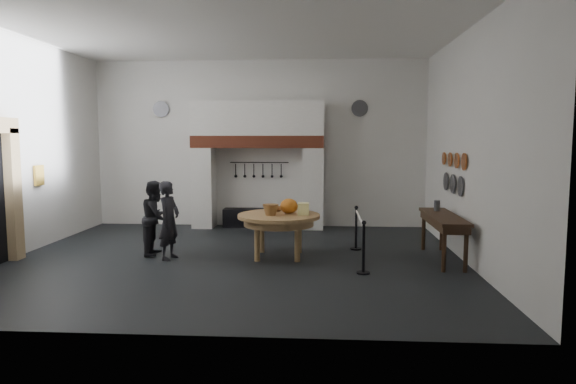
# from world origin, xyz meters

# --- Properties ---
(floor) EXTENTS (9.00, 8.00, 0.02)m
(floor) POSITION_xyz_m (0.00, 0.00, 0.00)
(floor) COLOR black
(floor) RESTS_ON ground
(ceiling) EXTENTS (9.00, 8.00, 0.02)m
(ceiling) POSITION_xyz_m (0.00, 0.00, 4.50)
(ceiling) COLOR silver
(ceiling) RESTS_ON wall_back
(wall_back) EXTENTS (9.00, 0.02, 4.50)m
(wall_back) POSITION_xyz_m (0.00, 4.00, 2.25)
(wall_back) COLOR silver
(wall_back) RESTS_ON floor
(wall_front) EXTENTS (9.00, 0.02, 4.50)m
(wall_front) POSITION_xyz_m (0.00, -4.00, 2.25)
(wall_front) COLOR silver
(wall_front) RESTS_ON floor
(wall_left) EXTENTS (0.02, 8.00, 4.50)m
(wall_left) POSITION_xyz_m (-4.50, 0.00, 2.25)
(wall_left) COLOR silver
(wall_left) RESTS_ON floor
(wall_right) EXTENTS (0.02, 8.00, 4.50)m
(wall_right) POSITION_xyz_m (4.50, 0.00, 2.25)
(wall_right) COLOR silver
(wall_right) RESTS_ON floor
(chimney_pier_left) EXTENTS (0.55, 0.70, 2.15)m
(chimney_pier_left) POSITION_xyz_m (-1.48, 3.65, 1.07)
(chimney_pier_left) COLOR silver
(chimney_pier_left) RESTS_ON floor
(chimney_pier_right) EXTENTS (0.55, 0.70, 2.15)m
(chimney_pier_right) POSITION_xyz_m (1.48, 3.65, 1.07)
(chimney_pier_right) COLOR silver
(chimney_pier_right) RESTS_ON floor
(hearth_brick_band) EXTENTS (3.50, 0.72, 0.32)m
(hearth_brick_band) POSITION_xyz_m (0.00, 3.65, 2.31)
(hearth_brick_band) COLOR #9E442B
(hearth_brick_band) RESTS_ON chimney_pier_left
(chimney_hood) EXTENTS (3.50, 0.70, 0.90)m
(chimney_hood) POSITION_xyz_m (0.00, 3.65, 2.92)
(chimney_hood) COLOR silver
(chimney_hood) RESTS_ON hearth_brick_band
(iron_range) EXTENTS (1.90, 0.45, 0.50)m
(iron_range) POSITION_xyz_m (0.00, 3.72, 0.25)
(iron_range) COLOR black
(iron_range) RESTS_ON floor
(utensil_rail) EXTENTS (1.60, 0.02, 0.02)m
(utensil_rail) POSITION_xyz_m (0.00, 3.92, 1.75)
(utensil_rail) COLOR black
(utensil_rail) RESTS_ON wall_back
(door_jamb_far) EXTENTS (0.22, 0.30, 2.60)m
(door_jamb_far) POSITION_xyz_m (-4.38, -0.30, 1.30)
(door_jamb_far) COLOR tan
(door_jamb_far) RESTS_ON floor
(wall_plaque) EXTENTS (0.05, 0.34, 0.44)m
(wall_plaque) POSITION_xyz_m (-4.45, 0.80, 1.60)
(wall_plaque) COLOR gold
(wall_plaque) RESTS_ON wall_left
(work_table) EXTENTS (1.95, 1.95, 0.07)m
(work_table) POSITION_xyz_m (0.84, 0.26, 0.84)
(work_table) COLOR #A6814E
(work_table) RESTS_ON floor
(pumpkin) EXTENTS (0.36, 0.36, 0.31)m
(pumpkin) POSITION_xyz_m (1.04, 0.36, 1.03)
(pumpkin) COLOR orange
(pumpkin) RESTS_ON work_table
(cheese_block_big) EXTENTS (0.22, 0.22, 0.24)m
(cheese_block_big) POSITION_xyz_m (1.34, 0.21, 0.99)
(cheese_block_big) COLOR #F5EF92
(cheese_block_big) RESTS_ON work_table
(cheese_block_small) EXTENTS (0.18, 0.18, 0.20)m
(cheese_block_small) POSITION_xyz_m (1.32, 0.51, 0.97)
(cheese_block_small) COLOR #EFE18F
(cheese_block_small) RESTS_ON work_table
(wicker_basket) EXTENTS (0.38, 0.38, 0.22)m
(wicker_basket) POSITION_xyz_m (0.69, 0.11, 0.98)
(wicker_basket) COLOR olive
(wicker_basket) RESTS_ON work_table
(bread_loaf) EXTENTS (0.31, 0.18, 0.13)m
(bread_loaf) POSITION_xyz_m (0.74, 0.61, 0.94)
(bread_loaf) COLOR brown
(bread_loaf) RESTS_ON work_table
(visitor_near) EXTENTS (0.49, 0.64, 1.56)m
(visitor_near) POSITION_xyz_m (-1.32, -0.08, 0.78)
(visitor_near) COLOR black
(visitor_near) RESTS_ON floor
(visitor_far) EXTENTS (0.61, 0.77, 1.54)m
(visitor_far) POSITION_xyz_m (-1.72, 0.32, 0.77)
(visitor_far) COLOR black
(visitor_far) RESTS_ON floor
(side_table) EXTENTS (0.55, 2.20, 0.06)m
(side_table) POSITION_xyz_m (4.10, 0.19, 0.87)
(side_table) COLOR #352213
(side_table) RESTS_ON floor
(pewter_jug) EXTENTS (0.12, 0.12, 0.22)m
(pewter_jug) POSITION_xyz_m (4.10, 0.79, 1.01)
(pewter_jug) COLOR #444549
(pewter_jug) RESTS_ON side_table
(copper_pan_a) EXTENTS (0.03, 0.34, 0.34)m
(copper_pan_a) POSITION_xyz_m (4.46, 0.20, 1.95)
(copper_pan_a) COLOR #C6662D
(copper_pan_a) RESTS_ON wall_right
(copper_pan_b) EXTENTS (0.03, 0.32, 0.32)m
(copper_pan_b) POSITION_xyz_m (4.46, 0.75, 1.95)
(copper_pan_b) COLOR #C6662D
(copper_pan_b) RESTS_ON wall_right
(copper_pan_c) EXTENTS (0.03, 0.30, 0.30)m
(copper_pan_c) POSITION_xyz_m (4.46, 1.30, 1.95)
(copper_pan_c) COLOR #C6662D
(copper_pan_c) RESTS_ON wall_right
(copper_pan_d) EXTENTS (0.03, 0.28, 0.28)m
(copper_pan_d) POSITION_xyz_m (4.46, 1.85, 1.95)
(copper_pan_d) COLOR #C6662D
(copper_pan_d) RESTS_ON wall_right
(pewter_plate_left) EXTENTS (0.03, 0.40, 0.40)m
(pewter_plate_left) POSITION_xyz_m (4.46, 0.40, 1.45)
(pewter_plate_left) COLOR #4C4C51
(pewter_plate_left) RESTS_ON wall_right
(pewter_plate_mid) EXTENTS (0.03, 0.40, 0.40)m
(pewter_plate_mid) POSITION_xyz_m (4.46, 1.00, 1.45)
(pewter_plate_mid) COLOR #4C4C51
(pewter_plate_mid) RESTS_ON wall_right
(pewter_plate_right) EXTENTS (0.03, 0.40, 0.40)m
(pewter_plate_right) POSITION_xyz_m (4.46, 1.60, 1.45)
(pewter_plate_right) COLOR #4C4C51
(pewter_plate_right) RESTS_ON wall_right
(pewter_plate_back_left) EXTENTS (0.44, 0.03, 0.44)m
(pewter_plate_back_left) POSITION_xyz_m (-2.70, 3.96, 3.20)
(pewter_plate_back_left) COLOR #4C4C51
(pewter_plate_back_left) RESTS_ON wall_back
(pewter_plate_back_right) EXTENTS (0.44, 0.03, 0.44)m
(pewter_plate_back_right) POSITION_xyz_m (2.70, 3.96, 3.20)
(pewter_plate_back_right) COLOR #4C4C51
(pewter_plate_back_right) RESTS_ON wall_back
(barrier_post_near) EXTENTS (0.05, 0.05, 0.90)m
(barrier_post_near) POSITION_xyz_m (2.45, -0.95, 0.45)
(barrier_post_near) COLOR black
(barrier_post_near) RESTS_ON floor
(barrier_post_far) EXTENTS (0.05, 0.05, 0.90)m
(barrier_post_far) POSITION_xyz_m (2.45, 1.05, 0.45)
(barrier_post_far) COLOR black
(barrier_post_far) RESTS_ON floor
(barrier_rope) EXTENTS (0.04, 2.00, 0.04)m
(barrier_rope) POSITION_xyz_m (2.45, 0.05, 0.85)
(barrier_rope) COLOR white
(barrier_rope) RESTS_ON barrier_post_near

